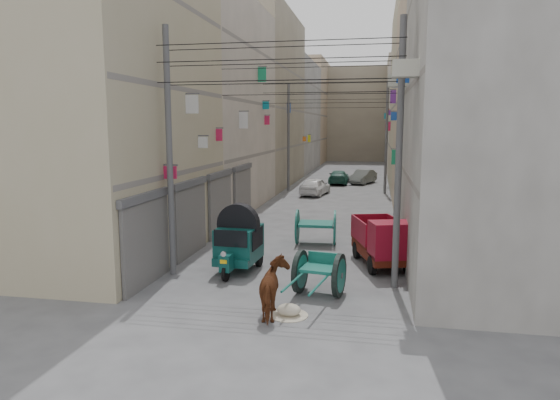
% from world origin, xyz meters
% --- Properties ---
extents(ground, '(140.00, 140.00, 0.00)m').
position_xyz_m(ground, '(0.00, 0.00, 0.00)').
color(ground, '#4B4B4E').
rests_on(ground, ground).
extents(building_row_left, '(8.00, 62.00, 14.00)m').
position_xyz_m(building_row_left, '(-8.00, 34.13, 6.46)').
color(building_row_left, tan).
rests_on(building_row_left, ground).
extents(building_row_right, '(8.00, 62.00, 14.00)m').
position_xyz_m(building_row_right, '(8.00, 34.13, 6.46)').
color(building_row_right, '#A8A39D').
rests_on(building_row_right, ground).
extents(end_cap_building, '(22.00, 10.00, 13.00)m').
position_xyz_m(end_cap_building, '(0.00, 66.00, 6.50)').
color(end_cap_building, gray).
rests_on(end_cap_building, ground).
extents(shutters_left, '(0.18, 14.40, 2.88)m').
position_xyz_m(shutters_left, '(-3.92, 10.38, 1.49)').
color(shutters_left, '#525257').
rests_on(shutters_left, ground).
extents(signboards, '(8.22, 40.52, 5.67)m').
position_xyz_m(signboards, '(-0.01, 21.66, 3.43)').
color(signboards, '#6D2996').
rests_on(signboards, ground).
extents(ac_units, '(0.70, 6.55, 3.35)m').
position_xyz_m(ac_units, '(3.65, 7.67, 7.43)').
color(ac_units, '#B2B0A0').
rests_on(ac_units, ground).
extents(utility_poles, '(7.40, 22.20, 8.00)m').
position_xyz_m(utility_poles, '(0.00, 17.00, 4.00)').
color(utility_poles, '#505052').
rests_on(utility_poles, ground).
extents(overhead_cables, '(7.40, 22.52, 1.12)m').
position_xyz_m(overhead_cables, '(0.00, 14.40, 6.77)').
color(overhead_cables, black).
rests_on(overhead_cables, ground).
extents(auto_rickshaw, '(1.52, 2.53, 1.76)m').
position_xyz_m(auto_rickshaw, '(-1.56, 6.82, 1.03)').
color(auto_rickshaw, black).
rests_on(auto_rickshaw, ground).
extents(tonga_cart, '(1.51, 2.95, 1.27)m').
position_xyz_m(tonga_cart, '(1.41, 4.87, 0.66)').
color(tonga_cart, black).
rests_on(tonga_cart, ground).
extents(mini_truck, '(2.24, 3.41, 1.77)m').
position_xyz_m(mini_truck, '(3.30, 8.02, 0.85)').
color(mini_truck, black).
rests_on(mini_truck, ground).
extents(second_cart, '(1.71, 1.54, 1.45)m').
position_xyz_m(second_cart, '(0.56, 11.13, 0.77)').
color(second_cart, '#166053').
rests_on(second_cart, ground).
extents(feed_sack, '(0.63, 0.50, 0.31)m').
position_xyz_m(feed_sack, '(0.83, 3.09, 0.16)').
color(feed_sack, '#BDB19D').
rests_on(feed_sack, ground).
extents(horse, '(1.08, 1.84, 1.46)m').
position_xyz_m(horse, '(0.48, 3.00, 0.73)').
color(horse, '#5F2E16').
rests_on(horse, ground).
extents(distant_car_white, '(2.13, 3.88, 1.25)m').
position_xyz_m(distant_car_white, '(-1.30, 26.00, 0.63)').
color(distant_car_white, white).
rests_on(distant_car_white, ground).
extents(distant_car_grey, '(2.39, 3.82, 1.19)m').
position_xyz_m(distant_car_grey, '(1.84, 33.84, 0.59)').
color(distant_car_grey, '#5B605D').
rests_on(distant_car_grey, ground).
extents(distant_car_green, '(1.64, 3.93, 1.13)m').
position_xyz_m(distant_car_green, '(-0.19, 33.38, 0.57)').
color(distant_car_green, '#1B5041').
rests_on(distant_car_green, ground).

